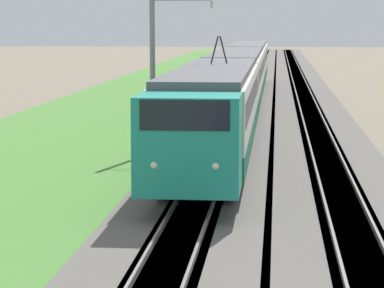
# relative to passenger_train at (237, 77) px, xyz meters

# --- Properties ---
(ballast_main) EXTENTS (240.00, 4.40, 0.30)m
(ballast_main) POSITION_rel_passenger_train_xyz_m (1.53, 0.00, -2.14)
(ballast_main) COLOR #605B56
(ballast_main) RESTS_ON ground
(ballast_adjacent) EXTENTS (240.00, 4.40, 0.30)m
(ballast_adjacent) POSITION_rel_passenger_train_xyz_m (1.53, -4.20, -2.14)
(ballast_adjacent) COLOR #605B56
(ballast_adjacent) RESTS_ON ground
(track_main) EXTENTS (240.00, 1.57, 0.45)m
(track_main) POSITION_rel_passenger_train_xyz_m (1.53, 0.00, -2.13)
(track_main) COLOR #4C4238
(track_main) RESTS_ON ground
(track_adjacent) EXTENTS (240.00, 1.57, 0.45)m
(track_adjacent) POSITION_rel_passenger_train_xyz_m (1.53, -4.20, -2.13)
(track_adjacent) COLOR #4C4238
(track_adjacent) RESTS_ON ground
(grass_verge) EXTENTS (240.00, 13.61, 0.12)m
(grass_verge) POSITION_rel_passenger_train_xyz_m (1.53, 6.21, -2.23)
(grass_verge) COLOR #4C8438
(grass_verge) RESTS_ON ground
(passenger_train) EXTENTS (59.45, 2.85, 4.91)m
(passenger_train) POSITION_rel_passenger_train_xyz_m (0.00, 0.00, 0.00)
(passenger_train) COLOR teal
(passenger_train) RESTS_ON ground
(catenary_mast_mid) EXTENTS (0.22, 2.56, 7.25)m
(catenary_mast_mid) POSITION_rel_passenger_train_xyz_m (-15.82, 2.68, 1.47)
(catenary_mast_mid) COLOR slate
(catenary_mast_mid) RESTS_ON ground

